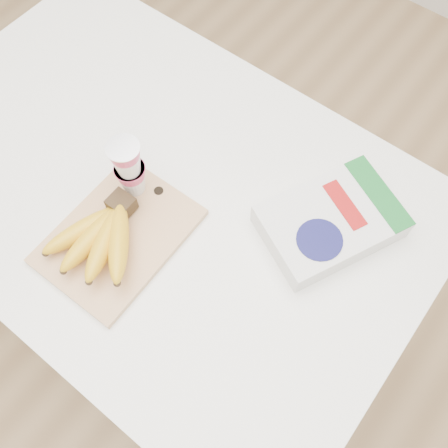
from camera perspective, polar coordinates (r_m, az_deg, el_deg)
name	(u,v)px	position (r m, az deg, el deg)	size (l,w,h in m)	color
room	(107,1)	(0.73, -13.28, 23.52)	(4.00, 4.00, 4.00)	tan
table	(171,262)	(1.47, -6.04, -4.31)	(1.20, 0.80, 0.90)	white
cutting_board	(119,236)	(1.02, -11.93, -1.36)	(0.22, 0.30, 0.02)	tan
bananas	(101,236)	(0.99, -13.88, -1.31)	(0.20, 0.20, 0.07)	#382816
yogurt_stack	(129,167)	(0.99, -10.82, 6.38)	(0.07, 0.07, 0.15)	white
cereal_box	(331,222)	(1.01, 12.08, 0.27)	(0.27, 0.31, 0.06)	white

